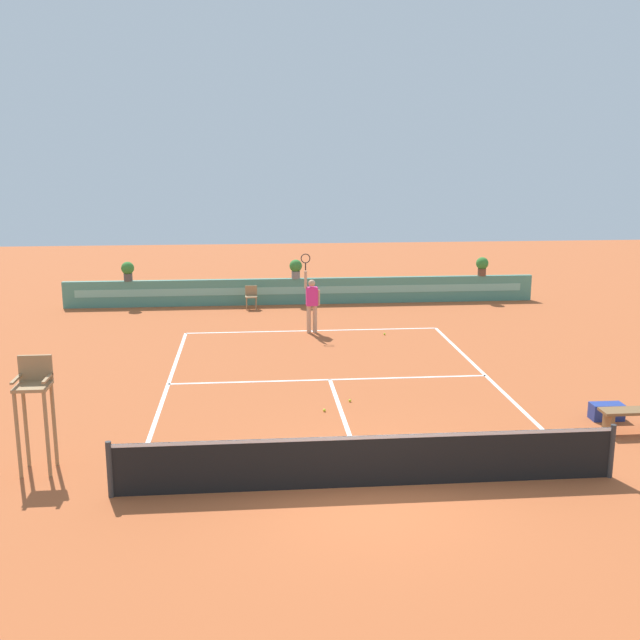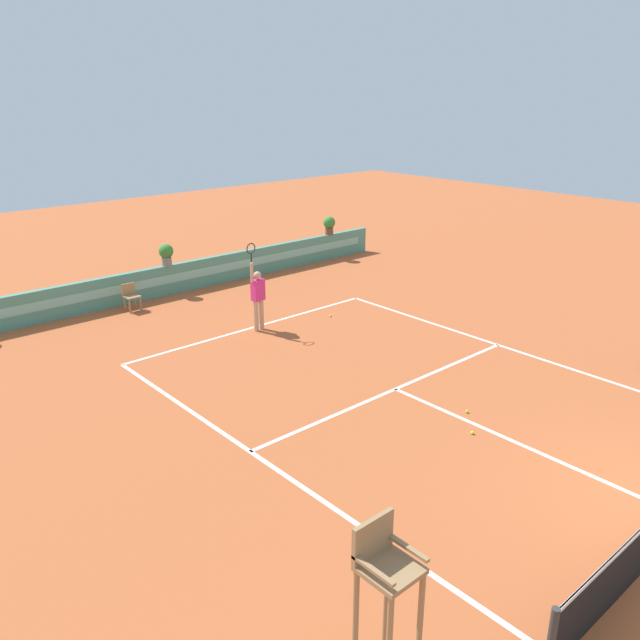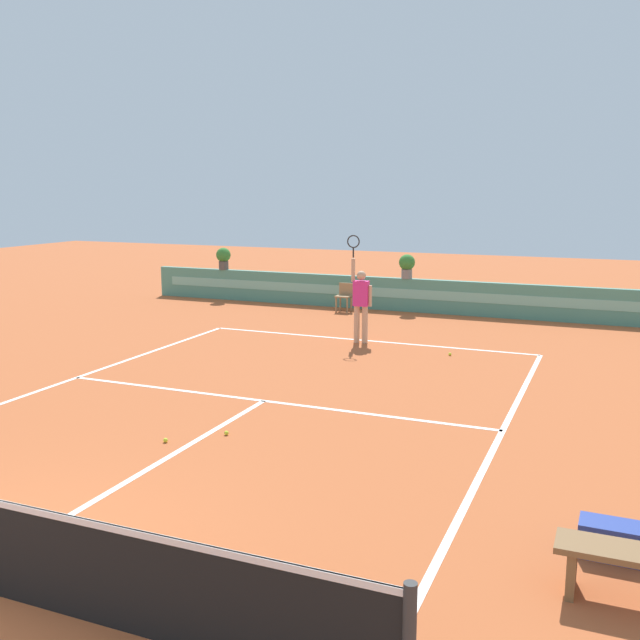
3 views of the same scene
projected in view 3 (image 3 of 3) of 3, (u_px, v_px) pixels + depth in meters
name	position (u px, v px, depth m)	size (l,w,h in m)	color
ground_plane	(253.00, 407.00, 12.25)	(60.00, 60.00, 0.00)	#B2562D
court_lines	(272.00, 396.00, 12.90)	(8.32, 11.94, 0.01)	white
back_wall_barrier	(415.00, 295.00, 21.59)	(18.00, 0.21, 1.00)	#4C8E7A
ball_kid_chair	(345.00, 296.00, 21.68)	(0.44, 0.44, 0.85)	#99754C
gear_bag	(615.00, 540.00, 7.25)	(0.70, 0.36, 0.36)	navy
tennis_player	(361.00, 300.00, 17.18)	(0.62, 0.25, 2.58)	tan
tennis_ball_near_baseline	(450.00, 354.00, 16.02)	(0.07, 0.07, 0.07)	#CCE033
tennis_ball_mid_court	(166.00, 440.00, 10.55)	(0.07, 0.07, 0.07)	#CCE033
tennis_ball_by_sideline	(226.00, 433.00, 10.86)	(0.07, 0.07, 0.07)	#CCE033
potted_plant_far_left	(223.00, 257.00, 23.91)	(0.48, 0.48, 0.72)	#514C47
potted_plant_centre	(407.00, 265.00, 21.53)	(0.48, 0.48, 0.72)	gray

